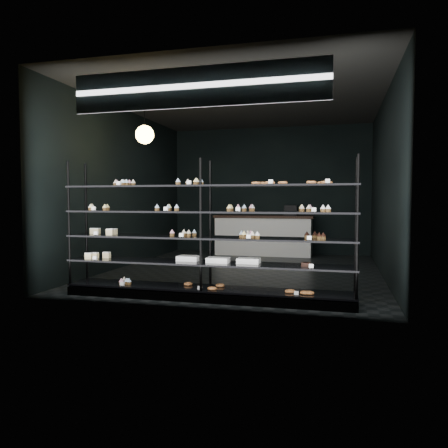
% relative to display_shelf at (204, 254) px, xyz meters
% --- Properties ---
extents(room, '(5.01, 6.01, 3.20)m').
position_rel_display_shelf_xyz_m(room, '(0.04, 2.45, 0.97)').
color(room, black).
rests_on(room, ground).
extents(display_shelf, '(4.00, 0.50, 1.91)m').
position_rel_display_shelf_xyz_m(display_shelf, '(0.00, 0.00, 0.00)').
color(display_shelf, black).
rests_on(display_shelf, room).
extents(signage, '(3.30, 0.05, 0.50)m').
position_rel_display_shelf_xyz_m(signage, '(0.04, -0.48, 2.12)').
color(signage, '#0F0B39').
rests_on(signage, room).
extents(pendant_lamp, '(0.31, 0.31, 0.88)m').
position_rel_display_shelf_xyz_m(pendant_lamp, '(-1.38, 1.10, 1.82)').
color(pendant_lamp, black).
rests_on(pendant_lamp, room).
extents(service_counter, '(2.42, 0.65, 1.23)m').
position_rel_display_shelf_xyz_m(service_counter, '(-0.00, 4.95, -0.13)').
color(service_counter, silver).
rests_on(service_counter, room).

